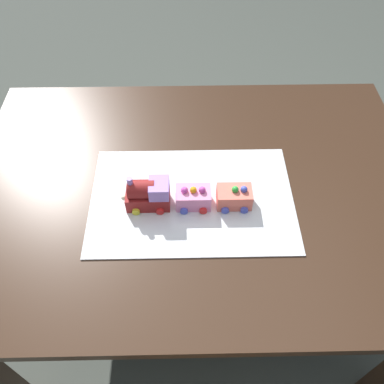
# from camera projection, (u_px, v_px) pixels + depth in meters

# --- Properties ---
(ground_plane) EXTENTS (8.00, 8.00, 0.00)m
(ground_plane) POSITION_uv_depth(u_px,v_px,m) (195.00, 291.00, 1.80)
(ground_plane) COLOR #474C44
(dining_table) EXTENTS (1.40, 1.00, 0.74)m
(dining_table) POSITION_uv_depth(u_px,v_px,m) (196.00, 206.00, 1.31)
(dining_table) COLOR #382316
(dining_table) RESTS_ON ground
(cake_board) EXTENTS (0.60, 0.40, 0.00)m
(cake_board) POSITION_uv_depth(u_px,v_px,m) (192.00, 199.00, 1.19)
(cake_board) COLOR silver
(cake_board) RESTS_ON dining_table
(cake_locomotive) EXTENTS (0.14, 0.08, 0.12)m
(cake_locomotive) POSITION_uv_depth(u_px,v_px,m) (148.00, 194.00, 1.14)
(cake_locomotive) COLOR maroon
(cake_locomotive) RESTS_ON cake_board
(cake_car_tanker_bubblegum) EXTENTS (0.10, 0.08, 0.07)m
(cake_car_tanker_bubblegum) POSITION_uv_depth(u_px,v_px,m) (193.00, 197.00, 1.15)
(cake_car_tanker_bubblegum) COLOR pink
(cake_car_tanker_bubblegum) RESTS_ON cake_board
(cake_car_hopper_coral) EXTENTS (0.10, 0.08, 0.07)m
(cake_car_hopper_coral) POSITION_uv_depth(u_px,v_px,m) (234.00, 197.00, 1.15)
(cake_car_hopper_coral) COLOR #F27260
(cake_car_hopper_coral) RESTS_ON cake_board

